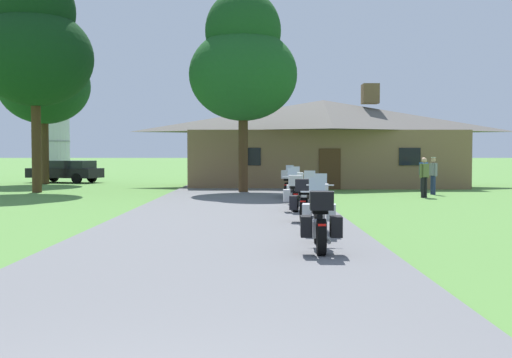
# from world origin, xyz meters

# --- Properties ---
(ground_plane) EXTENTS (500.00, 500.00, 0.00)m
(ground_plane) POSITION_xyz_m (0.00, 20.00, 0.00)
(ground_plane) COLOR #56893D
(asphalt_driveway) EXTENTS (6.40, 80.00, 0.06)m
(asphalt_driveway) POSITION_xyz_m (0.00, 18.00, 0.03)
(asphalt_driveway) COLOR slate
(asphalt_driveway) RESTS_ON ground
(motorcycle_blue_nearest_to_camera) EXTENTS (0.77, 2.08, 1.30)m
(motorcycle_blue_nearest_to_camera) POSITION_xyz_m (1.90, 7.73, 0.61)
(motorcycle_blue_nearest_to_camera) COLOR black
(motorcycle_blue_nearest_to_camera) RESTS_ON asphalt_driveway
(motorcycle_black_second_in_row) EXTENTS (0.88, 2.08, 1.30)m
(motorcycle_black_second_in_row) POSITION_xyz_m (2.16, 10.28, 0.61)
(motorcycle_black_second_in_row) COLOR black
(motorcycle_black_second_in_row) RESTS_ON asphalt_driveway
(motorcycle_yellow_third_in_row) EXTENTS (0.97, 2.07, 1.30)m
(motorcycle_yellow_third_in_row) POSITION_xyz_m (2.06, 12.83, 0.61)
(motorcycle_yellow_third_in_row) COLOR black
(motorcycle_yellow_third_in_row) RESTS_ON asphalt_driveway
(motorcycle_blue_fourth_in_row) EXTENTS (0.72, 2.08, 1.30)m
(motorcycle_blue_fourth_in_row) POSITION_xyz_m (1.93, 15.57, 0.61)
(motorcycle_blue_fourth_in_row) COLOR black
(motorcycle_blue_fourth_in_row) RESTS_ON asphalt_driveway
(motorcycle_orange_fifth_in_row) EXTENTS (0.73, 2.08, 1.30)m
(motorcycle_orange_fifth_in_row) POSITION_xyz_m (2.19, 18.34, 0.61)
(motorcycle_orange_fifth_in_row) COLOR black
(motorcycle_orange_fifth_in_row) RESTS_ON asphalt_driveway
(motorcycle_black_farthest_in_row) EXTENTS (0.75, 2.08, 1.30)m
(motorcycle_black_farthest_in_row) POSITION_xyz_m (2.02, 21.11, 0.62)
(motorcycle_black_farthest_in_row) COLOR black
(motorcycle_black_farthest_in_row) RESTS_ON asphalt_driveway
(stone_lodge) EXTENTS (15.47, 6.54, 5.74)m
(stone_lodge) POSITION_xyz_m (4.52, 30.77, 2.49)
(stone_lodge) COLOR brown
(stone_lodge) RESTS_ON ground
(bystander_blue_shirt_near_lodge) EXTENTS (0.50, 0.36, 1.67)m
(bystander_blue_shirt_near_lodge) POSITION_xyz_m (8.83, 25.87, 0.93)
(bystander_blue_shirt_near_lodge) COLOR navy
(bystander_blue_shirt_near_lodge) RESTS_ON ground
(bystander_gray_shirt_beside_signpost) EXTENTS (0.29, 0.54, 1.69)m
(bystander_gray_shirt_beside_signpost) POSITION_xyz_m (8.68, 23.79, 0.95)
(bystander_gray_shirt_beside_signpost) COLOR navy
(bystander_gray_shirt_beside_signpost) RESTS_ON ground
(bystander_olive_shirt_by_tree) EXTENTS (0.46, 0.39, 1.67)m
(bystander_olive_shirt_by_tree) POSITION_xyz_m (7.76, 21.92, 0.93)
(bystander_olive_shirt_by_tree) COLOR black
(bystander_olive_shirt_by_tree) RESTS_ON ground
(tree_left_far) EXTENTS (5.44, 5.44, 10.16)m
(tree_left_far) POSITION_xyz_m (-12.02, 33.29, 6.58)
(tree_left_far) COLOR #422D19
(tree_left_far) RESTS_ON ground
(tree_by_lodge_front) EXTENTS (5.02, 5.02, 9.38)m
(tree_by_lodge_front) POSITION_xyz_m (0.14, 24.92, 6.08)
(tree_by_lodge_front) COLOR #422D19
(tree_by_lodge_front) RESTS_ON ground
(tree_left_near) EXTENTS (5.39, 5.39, 10.54)m
(tree_left_near) POSITION_xyz_m (-9.64, 25.29, 6.99)
(tree_left_near) COLOR #422D19
(tree_left_near) RESTS_ON ground
(metal_silo_distant) EXTENTS (2.91, 2.91, 6.56)m
(metal_silo_distant) POSITION_xyz_m (-17.05, 49.70, 3.28)
(metal_silo_distant) COLOR #B2B7BC
(metal_silo_distant) RESTS_ON ground
(parked_black_suv_far_left) EXTENTS (4.94, 3.10, 1.40)m
(parked_black_suv_far_left) POSITION_xyz_m (-11.37, 35.12, 0.78)
(parked_black_suv_far_left) COLOR black
(parked_black_suv_far_left) RESTS_ON ground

